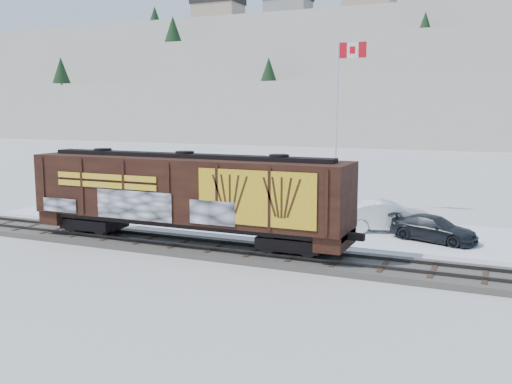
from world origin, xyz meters
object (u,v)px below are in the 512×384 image
at_px(car_dark, 434,228).
at_px(car_silver, 227,214).
at_px(hopper_railcar, 185,192).
at_px(flagpole, 338,150).
at_px(car_white, 387,216).

bearing_deg(car_dark, car_silver, 111.62).
bearing_deg(car_silver, hopper_railcar, -160.06).
distance_m(hopper_railcar, car_dark, 13.00).
distance_m(hopper_railcar, flagpole, 13.51).
bearing_deg(flagpole, car_dark, -41.96).
distance_m(car_silver, car_dark, 11.78).
distance_m(flagpole, car_white, 7.24).
relative_size(car_silver, car_dark, 0.85).
height_order(hopper_railcar, flagpole, flagpole).
height_order(flagpole, car_silver, flagpole).
bearing_deg(car_white, car_silver, 82.64).
height_order(car_white, car_dark, car_white).
relative_size(car_white, car_dark, 1.13).
height_order(flagpole, car_dark, flagpole).
bearing_deg(car_dark, flagpole, 66.67).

